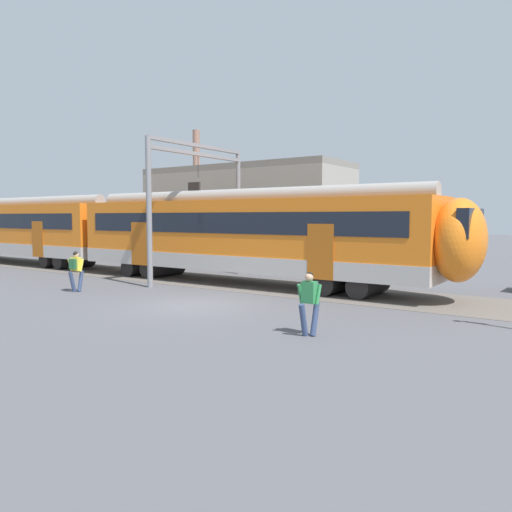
% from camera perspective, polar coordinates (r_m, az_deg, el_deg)
% --- Properties ---
extents(ground_plane, '(160.00, 160.00, 0.00)m').
position_cam_1_polar(ground_plane, '(17.49, -7.03, -5.62)').
color(ground_plane, '#515156').
extents(track_bed, '(80.00, 4.40, 0.01)m').
position_cam_1_polar(track_bed, '(30.79, -18.58, -1.43)').
color(track_bed, '#605951').
rests_on(track_bed, ground).
extents(commuter_train, '(38.05, 3.07, 4.73)m').
position_cam_1_polar(commuter_train, '(28.69, -15.73, 2.72)').
color(commuter_train, '#B2ADA8').
rests_on(commuter_train, ground).
extents(pedestrian_yellow, '(0.53, 0.70, 1.67)m').
position_cam_1_polar(pedestrian_yellow, '(21.60, -19.92, -1.27)').
color(pedestrian_yellow, navy).
rests_on(pedestrian_yellow, ground).
extents(pedestrian_green, '(0.53, 0.63, 1.67)m').
position_cam_1_polar(pedestrian_green, '(12.90, 6.16, -4.78)').
color(pedestrian_green, navy).
rests_on(pedestrian_green, ground).
extents(catenary_gantry, '(0.24, 6.64, 6.53)m').
position_cam_1_polar(catenary_gantry, '(24.33, -6.61, 7.42)').
color(catenary_gantry, gray).
rests_on(catenary_gantry, ground).
extents(background_building, '(14.13, 5.00, 9.20)m').
position_cam_1_polar(background_building, '(33.51, -1.33, 4.75)').
color(background_building, gray).
rests_on(background_building, ground).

